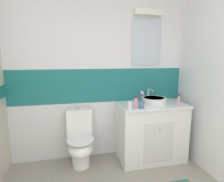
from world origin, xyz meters
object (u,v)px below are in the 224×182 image
object	(u,v)px
toilet	(80,140)
deodorant_spray_can	(136,103)
sink_basin	(154,100)
soap_dispenser	(130,105)
toothpaste_tube_upright	(179,100)
toothbrush_cup	(142,103)

from	to	relation	value
toilet	deodorant_spray_can	bearing A→B (deg)	-17.22
sink_basin	soap_dispenser	distance (m)	0.48
sink_basin	toothpaste_tube_upright	bearing A→B (deg)	-33.16
sink_basin	toilet	size ratio (longest dim) A/B	0.50
toothbrush_cup	soap_dispenser	world-z (taller)	toothbrush_cup
soap_dispenser	toilet	bearing A→B (deg)	160.56
soap_dispenser	sink_basin	bearing A→B (deg)	25.57
sink_basin	toothpaste_tube_upright	distance (m)	0.35
sink_basin	toothpaste_tube_upright	world-z (taller)	sink_basin
deodorant_spray_can	toothbrush_cup	bearing A→B (deg)	-2.12
toilet	toothbrush_cup	world-z (taller)	toothbrush_cup
soap_dispenser	deodorant_spray_can	size ratio (longest dim) A/B	0.89
toilet	soap_dispenser	distance (m)	0.87
toothpaste_tube_upright	toilet	bearing A→B (deg)	171.34
sink_basin	toothbrush_cup	xyz separation A→B (m)	(-0.27, -0.21, 0.01)
sink_basin	deodorant_spray_can	bearing A→B (deg)	-149.83
toothpaste_tube_upright	soap_dispenser	bearing A→B (deg)	-178.44
toothbrush_cup	toothpaste_tube_upright	world-z (taller)	toothbrush_cup
toilet	soap_dispenser	size ratio (longest dim) A/B	5.56
toothbrush_cup	deodorant_spray_can	size ratio (longest dim) A/B	1.41
toilet	sink_basin	bearing A→B (deg)	-1.08
toothpaste_tube_upright	deodorant_spray_can	world-z (taller)	deodorant_spray_can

